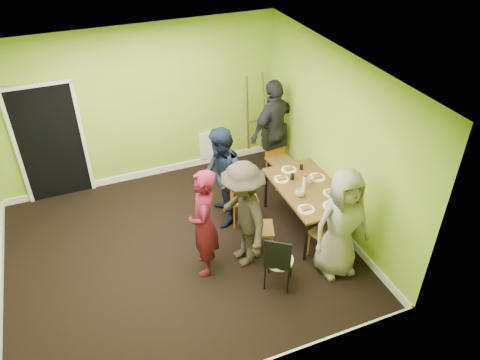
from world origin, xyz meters
The scene contains 28 objects.
ground centered at (0.00, 0.00, 0.00)m, with size 5.00×5.00×0.00m, color black.
room_walls centered at (-0.02, 0.04, 0.99)m, with size 5.04×4.54×2.82m.
dining_table centered at (2.05, -0.14, 0.70)m, with size 0.90×1.50×0.75m.
chair_left_far centered at (1.08, 0.37, 0.58)m, with size 0.49×0.49×1.03m.
chair_left_near centered at (1.07, -0.37, 0.51)m, with size 0.48×0.48×0.91m.
chair_back_end centered at (2.18, 1.28, 0.75)m, with size 0.48×0.55×1.06m.
chair_front_end centered at (1.99, -0.96, 0.54)m, with size 0.50×0.50×0.96m.
chair_bentwood centered at (1.06, -1.15, 0.50)m, with size 0.49×0.49×0.91m.
easel centered at (2.20, 1.99, 0.90)m, with size 0.73×0.69×1.83m.
plate_near_left centered at (1.76, 0.21, 0.76)m, with size 0.24×0.24×0.01m, color white.
plate_near_right centered at (1.75, -0.61, 0.76)m, with size 0.25×0.25×0.01m, color white.
plate_far_back centered at (1.99, 0.40, 0.76)m, with size 0.25×0.25×0.01m, color white.
plate_far_front centered at (2.13, -0.68, 0.76)m, with size 0.25×0.25×0.01m, color white.
plate_wall_back centered at (2.30, 0.04, 0.76)m, with size 0.27×0.27×0.01m, color white.
plate_wall_front centered at (2.28, -0.40, 0.76)m, with size 0.23×0.23×0.01m, color white.
thermos centered at (1.98, -0.13, 0.86)m, with size 0.07×0.07×0.22m, color white.
blue_bottle centered at (2.23, -0.53, 0.85)m, with size 0.08×0.08×0.19m, color blue.
orange_bottle centered at (2.05, 0.04, 0.79)m, with size 0.04×0.04×0.08m, color #C57112.
glass_mid centered at (1.92, 0.15, 0.80)m, with size 0.06×0.06×0.11m, color black.
glass_back centered at (2.18, 0.35, 0.79)m, with size 0.06×0.06×0.09m, color black.
glass_front centered at (2.19, -0.62, 0.80)m, with size 0.06×0.06×0.09m, color black.
cup_a centered at (1.82, -0.28, 0.80)m, with size 0.14×0.14×0.11m, color white.
cup_b centered at (2.14, -0.03, 0.80)m, with size 0.10×0.10×0.10m, color white.
person_standing centered at (0.26, -0.45, 0.83)m, with size 0.60×0.40×1.66m, color #530E1E.
person_left_far centered at (0.85, 0.49, 0.83)m, with size 0.81×0.63×1.66m, color black.
person_left_near centered at (0.82, -0.49, 0.83)m, with size 1.08×0.62×1.67m, color #2B241D.
person_back_end centered at (2.20, 1.42, 0.93)m, with size 1.09×0.46×1.87m, color #222227.
person_front_end centered at (1.98, -1.16, 0.84)m, with size 0.82×0.53×1.68m, color gray.
Camera 1 is at (-1.11, -5.15, 4.91)m, focal length 35.00 mm.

